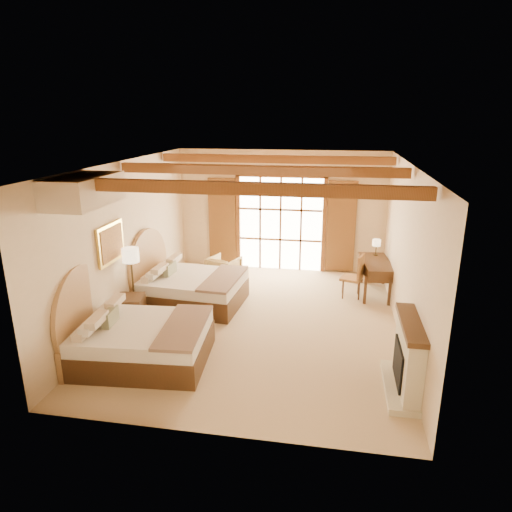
% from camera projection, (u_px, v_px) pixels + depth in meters
% --- Properties ---
extents(floor, '(7.00, 7.00, 0.00)m').
position_uv_depth(floor, '(259.00, 322.00, 9.34)').
color(floor, '#CEB28B').
rests_on(floor, ground).
extents(wall_back, '(5.50, 0.00, 5.50)m').
position_uv_depth(wall_back, '(281.00, 211.00, 12.16)').
color(wall_back, beige).
rests_on(wall_back, ground).
extents(wall_left, '(0.00, 7.00, 7.00)m').
position_uv_depth(wall_left, '(127.00, 240.00, 9.32)').
color(wall_left, beige).
rests_on(wall_left, ground).
extents(wall_right, '(0.00, 7.00, 7.00)m').
position_uv_depth(wall_right, '(406.00, 254.00, 8.42)').
color(wall_right, beige).
rests_on(wall_right, ground).
extents(ceiling, '(7.00, 7.00, 0.00)m').
position_uv_depth(ceiling, '(259.00, 164.00, 8.39)').
color(ceiling, '#A96D35').
rests_on(ceiling, ground).
extents(ceiling_beams, '(5.39, 4.60, 0.18)m').
position_uv_depth(ceiling_beams, '(259.00, 170.00, 8.43)').
color(ceiling_beams, brown).
rests_on(ceiling_beams, ceiling).
extents(french_doors, '(3.95, 0.08, 2.60)m').
position_uv_depth(french_doors, '(280.00, 224.00, 12.21)').
color(french_doors, white).
rests_on(french_doors, ground).
extents(fireplace, '(0.46, 1.40, 1.16)m').
position_uv_depth(fireplace, '(407.00, 360.00, 6.88)').
color(fireplace, beige).
rests_on(fireplace, ground).
extents(painting, '(0.06, 0.95, 0.75)m').
position_uv_depth(painting, '(111.00, 243.00, 8.56)').
color(painting, '#E9C656').
rests_on(painting, wall_left).
extents(canopy_valance, '(0.70, 1.40, 0.45)m').
position_uv_depth(canopy_valance, '(84.00, 191.00, 6.98)').
color(canopy_valance, '#C5B09B').
rests_on(canopy_valance, ceiling).
extents(bed_near, '(2.34, 1.84, 1.46)m').
position_uv_depth(bed_near, '(132.00, 336.00, 7.78)').
color(bed_near, '#4A2B1A').
rests_on(bed_near, floor).
extents(bed_far, '(2.31, 1.82, 1.45)m').
position_uv_depth(bed_far, '(185.00, 285.00, 10.13)').
color(bed_far, '#4A2B1A').
rests_on(bed_far, floor).
extents(nightstand, '(0.64, 0.64, 0.66)m').
position_uv_depth(nightstand, '(130.00, 312.00, 8.99)').
color(nightstand, '#4A2B1A').
rests_on(nightstand, floor).
extents(floor_lamp, '(0.33, 0.33, 1.56)m').
position_uv_depth(floor_lamp, '(131.00, 260.00, 8.98)').
color(floor_lamp, '#3A2D16').
rests_on(floor_lamp, floor).
extents(armchair, '(0.89, 0.90, 0.65)m').
position_uv_depth(armchair, '(224.00, 269.00, 11.51)').
color(armchair, '#AB8D4D').
rests_on(armchair, floor).
extents(ottoman, '(0.57, 0.57, 0.40)m').
position_uv_depth(ottoman, '(235.00, 276.00, 11.40)').
color(ottoman, '#9F7043').
rests_on(ottoman, floor).
extents(desk, '(0.79, 1.53, 0.79)m').
position_uv_depth(desk, '(375.00, 276.00, 10.72)').
color(desk, '#4A2B1A').
rests_on(desk, floor).
extents(desk_chair, '(0.57, 0.56, 1.02)m').
position_uv_depth(desk_chair, '(352.00, 284.00, 10.56)').
color(desk_chair, '#9D5C36').
rests_on(desk_chair, floor).
extents(desk_lamp, '(0.20, 0.20, 0.39)m').
position_uv_depth(desk_lamp, '(376.00, 243.00, 11.00)').
color(desk_lamp, '#3A2D16').
rests_on(desk_lamp, desk).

